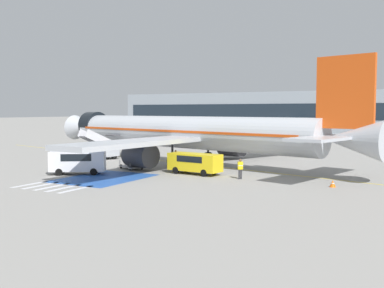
{
  "coord_description": "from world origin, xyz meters",
  "views": [
    {
      "loc": [
        24.74,
        -43.84,
        5.79
      ],
      "look_at": [
        2.14,
        -2.54,
        2.3
      ],
      "focal_mm": 42.0,
      "sensor_mm": 36.0,
      "label": 1
    }
  ],
  "objects_px": {
    "service_van_1": "(195,162)",
    "terminal_building": "(304,114)",
    "service_van_0": "(78,160)",
    "boarding_stairs_forward": "(98,152)",
    "baggage_cart": "(131,167)",
    "fuel_tanker": "(287,138)",
    "ground_crew_0": "(176,157)",
    "traffic_cone_0": "(333,184)",
    "airliner": "(185,133)",
    "ground_crew_1": "(240,168)"
  },
  "relations": [
    {
      "from": "boarding_stairs_forward",
      "to": "service_van_0",
      "type": "height_order",
      "value": "boarding_stairs_forward"
    },
    {
      "from": "ground_crew_0",
      "to": "service_van_0",
      "type": "bearing_deg",
      "value": 22.56
    },
    {
      "from": "fuel_tanker",
      "to": "ground_crew_1",
      "type": "relative_size",
      "value": 6.29
    },
    {
      "from": "fuel_tanker",
      "to": "traffic_cone_0",
      "type": "relative_size",
      "value": 20.19
    },
    {
      "from": "ground_crew_1",
      "to": "traffic_cone_0",
      "type": "relative_size",
      "value": 3.21
    },
    {
      "from": "boarding_stairs_forward",
      "to": "baggage_cart",
      "type": "xyz_separation_m",
      "value": [
        8.57,
        -5.08,
        -0.7
      ]
    },
    {
      "from": "service_van_1",
      "to": "terminal_building",
      "type": "relative_size",
      "value": 0.06
    },
    {
      "from": "fuel_tanker",
      "to": "ground_crew_1",
      "type": "xyz_separation_m",
      "value": [
        4.65,
        -28.68,
        -0.8
      ]
    },
    {
      "from": "baggage_cart",
      "to": "traffic_cone_0",
      "type": "distance_m",
      "value": 19.79
    },
    {
      "from": "traffic_cone_0",
      "to": "fuel_tanker",
      "type": "bearing_deg",
      "value": 113.07
    },
    {
      "from": "airliner",
      "to": "boarding_stairs_forward",
      "type": "xyz_separation_m",
      "value": [
        -10.82,
        -1.75,
        -2.41
      ]
    },
    {
      "from": "boarding_stairs_forward",
      "to": "ground_crew_1",
      "type": "bearing_deg",
      "value": -2.23
    },
    {
      "from": "ground_crew_0",
      "to": "ground_crew_1",
      "type": "relative_size",
      "value": 1.02
    },
    {
      "from": "boarding_stairs_forward",
      "to": "service_van_0",
      "type": "bearing_deg",
      "value": -44.14
    },
    {
      "from": "service_van_1",
      "to": "ground_crew_1",
      "type": "distance_m",
      "value": 4.86
    },
    {
      "from": "traffic_cone_0",
      "to": "terminal_building",
      "type": "height_order",
      "value": "terminal_building"
    },
    {
      "from": "ground_crew_1",
      "to": "terminal_building",
      "type": "xyz_separation_m",
      "value": [
        -13.33,
        70.99,
        4.12
      ]
    },
    {
      "from": "traffic_cone_0",
      "to": "baggage_cart",
      "type": "bearing_deg",
      "value": 176.47
    },
    {
      "from": "baggage_cart",
      "to": "ground_crew_1",
      "type": "height_order",
      "value": "ground_crew_1"
    },
    {
      "from": "baggage_cart",
      "to": "ground_crew_1",
      "type": "xyz_separation_m",
      "value": [
        12.04,
        -0.89,
        0.73
      ]
    },
    {
      "from": "service_van_0",
      "to": "ground_crew_0",
      "type": "height_order",
      "value": "service_van_0"
    },
    {
      "from": "fuel_tanker",
      "to": "traffic_cone_0",
      "type": "height_order",
      "value": "fuel_tanker"
    },
    {
      "from": "airliner",
      "to": "baggage_cart",
      "type": "xyz_separation_m",
      "value": [
        -2.25,
        -6.84,
        -3.11
      ]
    },
    {
      "from": "boarding_stairs_forward",
      "to": "ground_crew_0",
      "type": "height_order",
      "value": "boarding_stairs_forward"
    },
    {
      "from": "fuel_tanker",
      "to": "baggage_cart",
      "type": "xyz_separation_m",
      "value": [
        -7.39,
        -27.79,
        -1.53
      ]
    },
    {
      "from": "fuel_tanker",
      "to": "service_van_0",
      "type": "bearing_deg",
      "value": 163.22
    },
    {
      "from": "baggage_cart",
      "to": "terminal_building",
      "type": "xyz_separation_m",
      "value": [
        -1.28,
        70.1,
        4.85
      ]
    },
    {
      "from": "fuel_tanker",
      "to": "terminal_building",
      "type": "bearing_deg",
      "value": 10.86
    },
    {
      "from": "fuel_tanker",
      "to": "ground_crew_0",
      "type": "relative_size",
      "value": 6.15
    },
    {
      "from": "airliner",
      "to": "service_van_1",
      "type": "distance_m",
      "value": 8.85
    },
    {
      "from": "ground_crew_1",
      "to": "terminal_building",
      "type": "relative_size",
      "value": 0.02
    },
    {
      "from": "ground_crew_0",
      "to": "traffic_cone_0",
      "type": "xyz_separation_m",
      "value": [
        16.69,
        -4.71,
        -0.74
      ]
    },
    {
      "from": "fuel_tanker",
      "to": "terminal_building",
      "type": "height_order",
      "value": "terminal_building"
    },
    {
      "from": "ground_crew_0",
      "to": "boarding_stairs_forward",
      "type": "bearing_deg",
      "value": -44.67
    },
    {
      "from": "airliner",
      "to": "traffic_cone_0",
      "type": "distance_m",
      "value": 19.52
    },
    {
      "from": "service_van_1",
      "to": "terminal_building",
      "type": "xyz_separation_m",
      "value": [
        -8.53,
        70.22,
        3.96
      ]
    },
    {
      "from": "ground_crew_0",
      "to": "ground_crew_1",
      "type": "bearing_deg",
      "value": 117.12
    },
    {
      "from": "fuel_tanker",
      "to": "service_van_1",
      "type": "bearing_deg",
      "value": 178.96
    },
    {
      "from": "airliner",
      "to": "boarding_stairs_forward",
      "type": "relative_size",
      "value": 7.71
    },
    {
      "from": "service_van_0",
      "to": "service_van_1",
      "type": "bearing_deg",
      "value": -94.52
    },
    {
      "from": "boarding_stairs_forward",
      "to": "fuel_tanker",
      "type": "xyz_separation_m",
      "value": [
        15.96,
        22.71,
        0.84
      ]
    },
    {
      "from": "airliner",
      "to": "baggage_cart",
      "type": "relative_size",
      "value": 14.24
    },
    {
      "from": "fuel_tanker",
      "to": "ground_crew_0",
      "type": "bearing_deg",
      "value": 169.16
    },
    {
      "from": "ground_crew_1",
      "to": "terminal_building",
      "type": "height_order",
      "value": "terminal_building"
    },
    {
      "from": "airliner",
      "to": "traffic_cone_0",
      "type": "bearing_deg",
      "value": -100.79
    },
    {
      "from": "ground_crew_0",
      "to": "traffic_cone_0",
      "type": "bearing_deg",
      "value": 127.36
    },
    {
      "from": "traffic_cone_0",
      "to": "boarding_stairs_forward",
      "type": "bearing_deg",
      "value": 167.45
    },
    {
      "from": "ground_crew_0",
      "to": "terminal_building",
      "type": "bearing_deg",
      "value": -123.14
    },
    {
      "from": "boarding_stairs_forward",
      "to": "baggage_cart",
      "type": "relative_size",
      "value": 1.85
    },
    {
      "from": "terminal_building",
      "to": "fuel_tanker",
      "type": "bearing_deg",
      "value": -78.41
    }
  ]
}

